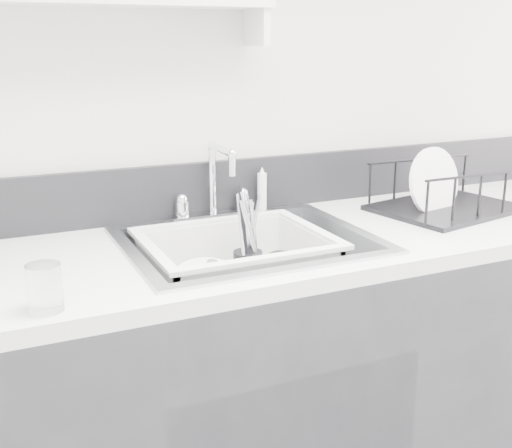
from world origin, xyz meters
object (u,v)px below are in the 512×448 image
sink (248,274)px  wash_tub (236,268)px  counter_run (249,397)px  dish_rack (447,187)px

sink → wash_tub: (-0.03, 0.01, 0.02)m
sink → wash_tub: bearing=158.6°
counter_run → wash_tub: (-0.03, 0.01, 0.39)m
counter_run → wash_tub: bearing=158.6°
counter_run → wash_tub: wash_tub is taller
dish_rack → wash_tub: bearing=170.6°
sink → wash_tub: 0.04m
dish_rack → sink: bearing=171.7°
sink → wash_tub: wash_tub is taller
sink → dish_rack: bearing=3.0°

